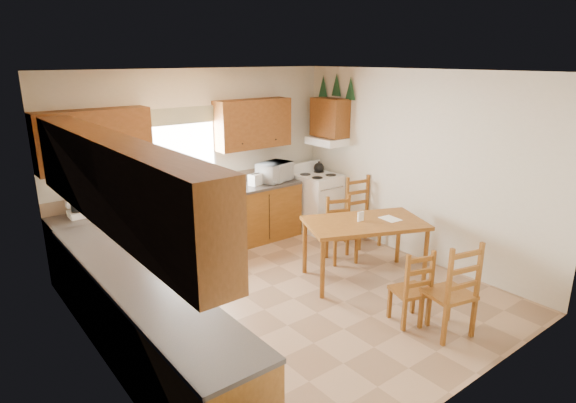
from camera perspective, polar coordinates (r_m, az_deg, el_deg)
floor at (r=6.04m, az=0.66°, el=-11.42°), size 4.50×4.50×0.00m
ceiling at (r=5.32m, az=0.75°, el=15.13°), size 4.50×4.50×0.00m
wall_left at (r=4.54m, az=-22.06°, el=-3.87°), size 4.50×4.50×0.00m
wall_right at (r=7.12m, az=14.98°, el=4.02°), size 4.50×4.50×0.00m
wall_back at (r=7.36m, az=-10.39°, el=4.74°), size 4.50×4.50×0.00m
wall_front at (r=4.12m, az=20.83°, el=-5.78°), size 4.50×4.50×0.00m
lower_cab_back at (r=7.19m, az=-11.51°, el=-3.17°), size 3.75×0.60×0.88m
lower_cab_left at (r=4.87m, az=-16.87°, el=-13.76°), size 0.60×3.60×0.88m
counter_back at (r=7.05m, az=-11.73°, el=0.34°), size 3.75×0.63×0.04m
counter_left at (r=4.66m, az=-17.35°, el=-8.87°), size 0.63×3.60×0.04m
backsplash at (r=7.27m, az=-12.81°, el=1.68°), size 3.75×0.01×0.18m
upper_cab_back_left at (r=6.55m, az=-22.00°, el=6.81°), size 1.41×0.33×0.75m
upper_cab_back_right at (r=7.58m, az=-4.17°, el=9.18°), size 1.25×0.33×0.75m
upper_cab_left at (r=4.30m, az=-20.12°, el=2.30°), size 0.33×3.60×0.75m
upper_cab_stove at (r=7.99m, az=4.97°, el=9.88°), size 0.33×0.62×0.62m
range_hood at (r=8.01m, az=4.64°, el=7.16°), size 0.44×0.62×0.12m
window_frame at (r=7.17m, az=-12.48°, el=5.92°), size 1.13×0.02×1.18m
window_pane at (r=7.16m, az=-12.46°, el=5.91°), size 1.05×0.01×1.10m
window_valance at (r=7.07m, az=-12.63°, el=9.87°), size 1.19×0.01×0.24m
sink_basin at (r=7.07m, az=-11.21°, el=0.76°), size 0.75×0.45×0.04m
pine_decal_a at (r=7.81m, az=7.42°, el=13.18°), size 0.22×0.22×0.36m
pine_decal_b at (r=8.03m, az=5.76°, el=13.62°), size 0.22×0.22×0.36m
pine_decal_c at (r=8.27m, az=4.18°, el=13.47°), size 0.22×0.22×0.36m
stove at (r=8.18m, az=3.52°, el=-0.17°), size 0.68×0.70×0.94m
coffeemaker at (r=6.55m, az=-23.81°, el=-0.41°), size 0.23×0.25×0.31m
paper_towel at (r=7.29m, az=-7.68°, el=2.41°), size 0.14×0.14×0.28m
toaster at (r=7.56m, az=-3.88°, el=2.63°), size 0.25×0.20×0.18m
microwave at (r=7.76m, az=-1.58°, el=3.52°), size 0.59×0.50×0.31m
dining_table at (r=6.45m, az=8.95°, el=-5.73°), size 1.73×1.40×0.81m
chair_near_left at (r=5.53m, az=14.31°, el=-9.63°), size 0.46×0.45×0.88m
chair_near_right at (r=5.40m, az=18.60°, el=-9.64°), size 0.53×0.52×1.06m
chair_far_left at (r=6.95m, az=6.41°, el=-3.42°), size 0.50×0.49×0.93m
chair_far_right at (r=7.59m, az=8.94°, el=-1.26°), size 0.51×0.50×1.06m
table_paper at (r=6.46m, az=12.02°, el=-2.02°), size 0.22×0.28×0.00m
table_card at (r=6.29m, az=8.61°, el=-1.76°), size 0.10×0.02×0.13m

